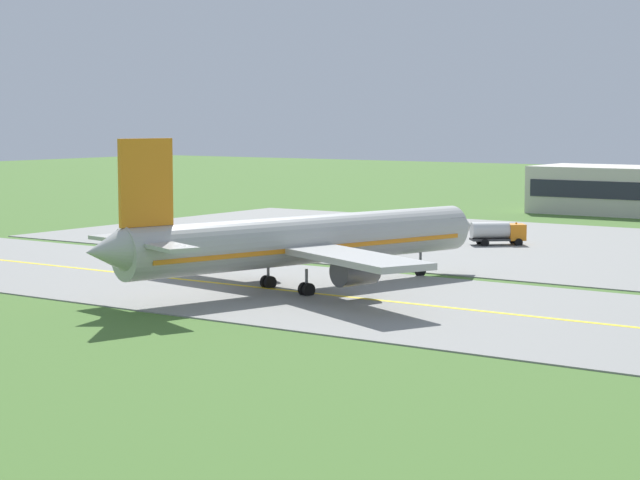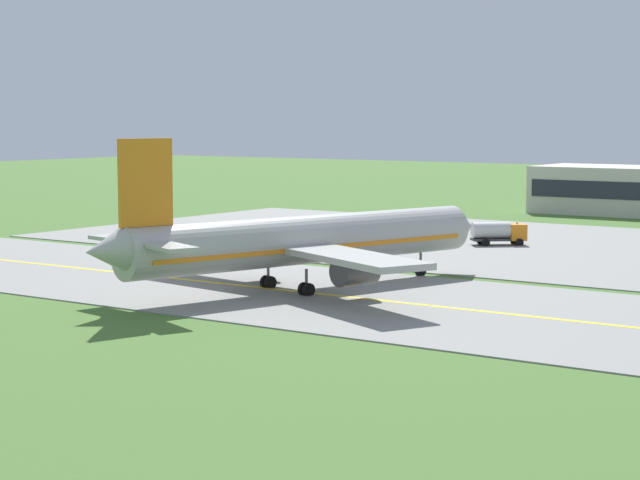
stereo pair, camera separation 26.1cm
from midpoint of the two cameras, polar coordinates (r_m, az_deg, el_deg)
ground_plane at (r=90.05m, az=1.90°, el=-2.96°), size 500.00×500.00×0.00m
taxiway_strip at (r=90.04m, az=1.90°, el=-2.93°), size 240.00×28.00×0.10m
taxiway_centreline at (r=90.03m, az=1.90°, el=-2.90°), size 220.00×0.60×0.01m
airplane_lead at (r=93.81m, az=-0.85°, el=-0.05°), size 31.87×38.86×12.70m
service_truck_fuel at (r=123.91m, az=0.19°, el=0.09°), size 2.56×6.48×2.59m
service_truck_catering at (r=128.64m, az=8.96°, el=0.39°), size 5.85×5.51×2.65m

